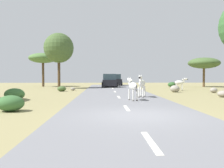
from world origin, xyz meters
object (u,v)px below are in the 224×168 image
(rock_3, at_px, (73,89))
(bush_3, at_px, (172,85))
(zebra_2, at_px, (180,83))
(tree_4, at_px, (204,63))
(rock_0, at_px, (223,94))
(rock_2, at_px, (214,90))
(tree_5, at_px, (59,48))
(bush_0, at_px, (11,103))
(zebra_0, at_px, (142,84))
(car_0, at_px, (115,80))
(rock_1, at_px, (175,89))
(car_1, at_px, (109,81))
(tree_1, at_px, (43,58))
(bush_4, at_px, (15,94))
(zebra_1, at_px, (133,86))
(bush_2, at_px, (62,89))

(rock_3, bearing_deg, bush_3, 29.45)
(zebra_2, xyz_separation_m, tree_4, (5.75, 7.89, 2.46))
(tree_4, bearing_deg, rock_0, -107.50)
(bush_3, xyz_separation_m, rock_2, (0.76, -11.13, -0.10))
(tree_5, height_order, bush_0, tree_5)
(zebra_0, bearing_deg, tree_4, -105.58)
(zebra_2, distance_m, car_0, 14.32)
(rock_1, bearing_deg, bush_0, -131.32)
(car_0, bearing_deg, tree_4, -25.39)
(car_1, bearing_deg, tree_1, 162.91)
(bush_4, bearing_deg, zebra_1, -6.36)
(zebra_0, height_order, tree_5, tree_5)
(tree_1, bearing_deg, rock_3, -60.61)
(tree_4, distance_m, bush_4, 26.75)
(car_0, distance_m, tree_5, 11.73)
(zebra_2, bearing_deg, car_1, -124.68)
(zebra_2, distance_m, bush_4, 17.13)
(bush_0, bearing_deg, rock_3, 86.79)
(tree_4, height_order, tree_5, tree_5)
(zebra_1, distance_m, tree_1, 23.38)
(car_0, distance_m, bush_3, 9.36)
(tree_4, xyz_separation_m, bush_4, (-19.58, -18.00, -2.89))
(car_1, relative_size, rock_2, 6.60)
(bush_0, xyz_separation_m, bush_2, (-0.06, 13.90, -0.09))
(tree_5, height_order, bush_3, tree_5)
(bush_2, relative_size, rock_3, 1.78)
(zebra_2, distance_m, bush_3, 7.42)
(car_1, height_order, rock_3, car_1)
(bush_4, bearing_deg, tree_4, 42.60)
(bush_4, distance_m, rock_0, 14.56)
(zebra_0, distance_m, tree_4, 20.05)
(car_0, height_order, tree_1, tree_1)
(car_1, height_order, rock_2, car_1)
(bush_0, bearing_deg, rock_1, 48.68)
(bush_0, xyz_separation_m, rock_1, (10.87, 12.36, -0.03))
(car_0, bearing_deg, rock_3, -114.83)
(zebra_0, relative_size, tree_1, 0.34)
(zebra_1, bearing_deg, car_1, 77.65)
(bush_2, bearing_deg, bush_3, 32.53)
(zebra_2, xyz_separation_m, bush_4, (-13.82, -10.11, -0.43))
(zebra_0, xyz_separation_m, bush_2, (-6.87, 7.34, -0.74))
(bush_0, bearing_deg, zebra_2, 51.16)
(rock_3, bearing_deg, rock_2, -16.94)
(bush_0, relative_size, bush_3, 1.02)
(car_0, distance_m, rock_1, 16.43)
(car_0, relative_size, car_1, 1.02)
(car_1, height_order, tree_4, tree_4)
(car_1, relative_size, tree_1, 0.91)
(zebra_2, height_order, bush_2, zebra_2)
(car_1, distance_m, bush_0, 22.65)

